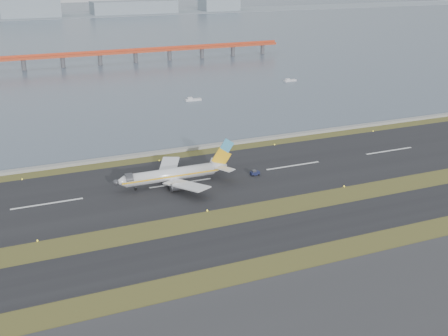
# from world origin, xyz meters

# --- Properties ---
(ground) EXTENTS (1000.00, 1000.00, 0.00)m
(ground) POSITION_xyz_m (0.00, 0.00, 0.00)
(ground) COLOR #3E4A1A
(ground) RESTS_ON ground
(taxiway_strip) EXTENTS (1000.00, 18.00, 0.10)m
(taxiway_strip) POSITION_xyz_m (0.00, -12.00, 0.05)
(taxiway_strip) COLOR black
(taxiway_strip) RESTS_ON ground
(runway_strip) EXTENTS (1000.00, 45.00, 0.10)m
(runway_strip) POSITION_xyz_m (0.00, 30.00, 0.05)
(runway_strip) COLOR black
(runway_strip) RESTS_ON ground
(seawall) EXTENTS (1000.00, 2.50, 1.00)m
(seawall) POSITION_xyz_m (0.00, 60.00, 0.50)
(seawall) COLOR gray
(seawall) RESTS_ON ground
(bay_water) EXTENTS (1400.00, 800.00, 1.30)m
(bay_water) POSITION_xyz_m (0.00, 460.00, 0.00)
(bay_water) COLOR #445161
(bay_water) RESTS_ON ground
(red_pier) EXTENTS (260.00, 5.00, 10.20)m
(red_pier) POSITION_xyz_m (20.00, 250.00, 7.28)
(red_pier) COLOR #B33C1E
(red_pier) RESTS_ON ground
(far_shoreline) EXTENTS (1400.00, 80.00, 60.50)m
(far_shoreline) POSITION_xyz_m (13.62, 620.00, 6.07)
(far_shoreline) COLOR gray
(far_shoreline) RESTS_ON ground
(airliner) EXTENTS (38.52, 32.89, 12.80)m
(airliner) POSITION_xyz_m (-1.76, 29.87, 3.46)
(airliner) COLOR silver
(airliner) RESTS_ON ground
(pushback_tug) EXTENTS (2.93, 1.78, 1.86)m
(pushback_tug) POSITION_xyz_m (24.20, 27.08, 0.90)
(pushback_tug) COLOR #15193A
(pushback_tug) RESTS_ON ground
(workboat_near) EXTENTS (8.00, 2.98, 1.91)m
(workboat_near) POSITION_xyz_m (41.32, 131.39, 0.60)
(workboat_near) COLOR silver
(workboat_near) RESTS_ON ground
(workboat_far) EXTENTS (7.77, 3.08, 1.84)m
(workboat_far) POSITION_xyz_m (108.73, 153.96, 0.58)
(workboat_far) COLOR silver
(workboat_far) RESTS_ON ground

